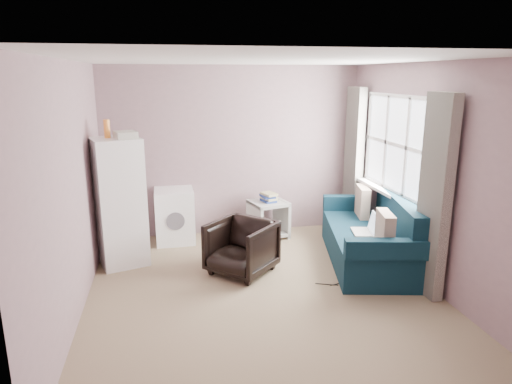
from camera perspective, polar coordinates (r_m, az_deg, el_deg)
room at (r=4.81m, az=1.01°, el=1.18°), size 3.84×4.24×2.54m
armchair at (r=5.56m, az=-1.83°, el=-6.61°), size 0.95×0.95×0.72m
fridge at (r=5.96m, az=-16.66°, el=-1.13°), size 0.70×0.70×1.84m
washing_machine at (r=6.68m, az=-10.13°, el=-2.80°), size 0.55×0.56×0.77m
side_table at (r=6.78m, az=1.54°, el=-3.05°), size 0.61×0.61×0.68m
sofa at (r=6.08m, az=14.26°, el=-5.54°), size 1.30×2.14×0.89m
window_dressing at (r=6.07m, az=16.10°, el=1.99°), size 0.17×2.62×2.18m
floor_cables at (r=5.46m, az=9.63°, el=-11.25°), size 0.41×0.11×0.01m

